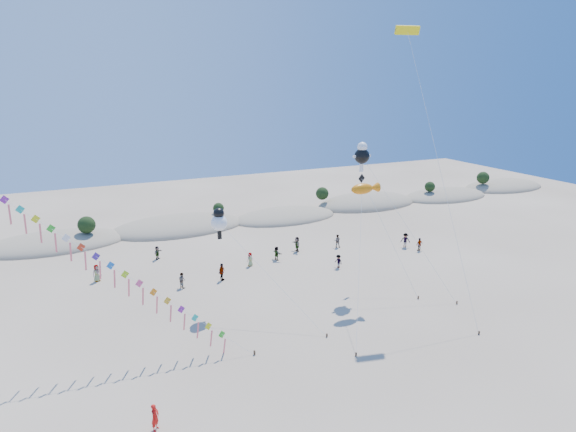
# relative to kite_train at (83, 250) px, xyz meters

# --- Properties ---
(ground) EXTENTS (160.00, 160.00, 0.00)m
(ground) POSITION_rel_kite_train_xyz_m (12.83, -14.72, -8.58)
(ground) COLOR gray
(ground) RESTS_ON ground
(dune_ridge) EXTENTS (145.30, 11.49, 5.57)m
(dune_ridge) POSITION_rel_kite_train_xyz_m (13.89, 30.42, -8.46)
(dune_ridge) COLOR gray
(dune_ridge) RESTS_ON ground
(kite_train) EXTENTS (20.75, 9.13, 16.53)m
(kite_train) POSITION_rel_kite_train_xyz_m (0.00, 0.00, 0.00)
(kite_train) COLOR #3F2D1E
(kite_train) RESTS_ON ground
(fish_kite) EXTENTS (7.88, 9.90, 11.09)m
(fish_kite) POSITION_rel_kite_train_xyz_m (24.39, 1.09, 1.98)
(fish_kite) COLOR #3F2D1E
(fish_kite) RESTS_ON ground
(cartoon_kite_low) EXTENTS (6.78, 10.15, 9.34)m
(cartoon_kite_low) POSITION_rel_kite_train_xyz_m (11.37, 4.54, -0.45)
(cartoon_kite_low) COLOR #3F2D1E
(cartoon_kite_low) RESTS_ON ground
(cartoon_kite_high) EXTENTS (6.46, 9.64, 14.46)m
(cartoon_kite_high) POSITION_rel_kite_train_xyz_m (26.00, 4.27, 4.64)
(cartoon_kite_high) COLOR #3F2D1E
(cartoon_kite_high) RESTS_ON ground
(parafoil_kite) EXTENTS (2.31, 11.76, 24.92)m
(parafoil_kite) POSITION_rel_kite_train_xyz_m (28.45, 1.33, 15.39)
(parafoil_kite) COLOR #3F2D1E
(parafoil_kite) RESTS_ON ground
(dark_kite) EXTENTS (2.65, 7.60, 11.10)m
(dark_kite) POSITION_rel_kite_train_xyz_m (27.28, 3.19, -0.88)
(dark_kite) COLOR #3F2D1E
(dark_kite) RESTS_ON ground
(flyer_foreground) EXTENTS (0.72, 0.75, 1.73)m
(flyer_foreground) POSITION_rel_kite_train_xyz_m (2.78, -10.09, -7.71)
(flyer_foreground) COLOR red
(flyer_foreground) RESTS_ON ground
(beachgoers) EXTENTS (37.77, 12.40, 1.88)m
(beachgoers) POSITION_rel_kite_train_xyz_m (20.74, 12.74, -7.72)
(beachgoers) COLOR slate
(beachgoers) RESTS_ON ground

